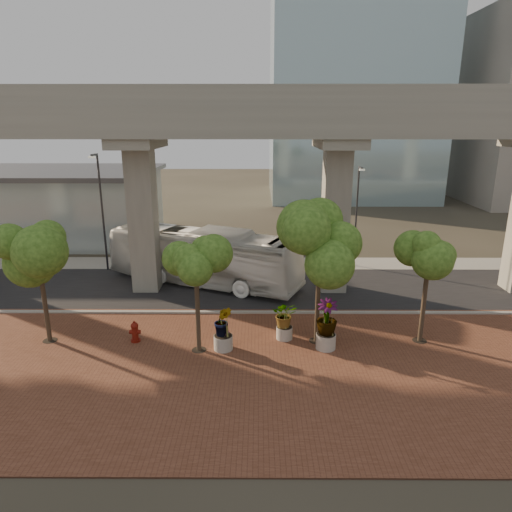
{
  "coord_description": "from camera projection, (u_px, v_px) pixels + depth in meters",
  "views": [
    {
      "loc": [
        1.22,
        -25.94,
        10.54
      ],
      "look_at": [
        1.07,
        0.5,
        2.7
      ],
      "focal_mm": 32.0,
      "sensor_mm": 36.0,
      "label": 1
    }
  ],
  "objects": [
    {
      "name": "planter_front",
      "position": [
        285.0,
        316.0,
        22.56
      ],
      "size": [
        1.81,
        1.81,
        1.99
      ],
      "color": "gray",
      "rests_on": "ground"
    },
    {
      "name": "far_sidewalk",
      "position": [
        243.0,
        263.0,
        35.06
      ],
      "size": [
        90.0,
        3.0,
        0.06
      ],
      "primitive_type": "cube",
      "color": "#9E9C93",
      "rests_on": "ground"
    },
    {
      "name": "planter_left",
      "position": [
        223.0,
        323.0,
        21.45
      ],
      "size": [
        2.02,
        2.02,
        2.22
      ],
      "color": "gray",
      "rests_on": "ground"
    },
    {
      "name": "street_tree_near_west",
      "position": [
        195.0,
        256.0,
        20.42
      ],
      "size": [
        3.12,
        3.12,
        6.13
      ],
      "color": "#4C3D2B",
      "rests_on": "ground"
    },
    {
      "name": "fire_hydrant",
      "position": [
        135.0,
        332.0,
        22.47
      ],
      "size": [
        0.53,
        0.48,
        1.06
      ],
      "color": "maroon",
      "rests_on": "ground"
    },
    {
      "name": "brick_plaza",
      "position": [
        231.0,
        368.0,
        20.2
      ],
      "size": [
        70.0,
        13.0,
        0.06
      ],
      "primitive_type": "cube",
      "color": "brown",
      "rests_on": "ground"
    },
    {
      "name": "planter_right",
      "position": [
        327.0,
        319.0,
        21.49
      ],
      "size": [
        2.32,
        2.32,
        2.48
      ],
      "color": "#A6A396",
      "rests_on": "ground"
    },
    {
      "name": "asphalt_road",
      "position": [
        240.0,
        289.0,
        29.79
      ],
      "size": [
        90.0,
        8.0,
        0.04
      ],
      "primitive_type": "cube",
      "color": "black",
      "rests_on": "ground"
    },
    {
      "name": "street_tree_near_east",
      "position": [
        320.0,
        249.0,
        21.29
      ],
      "size": [
        4.38,
        4.38,
        6.75
      ],
      "color": "#4C3D2B",
      "rests_on": "ground"
    },
    {
      "name": "transit_viaduct",
      "position": [
        239.0,
        177.0,
        27.72
      ],
      "size": [
        72.0,
        5.6,
        12.4
      ],
      "color": "gray",
      "rests_on": "ground"
    },
    {
      "name": "streetlamp_east",
      "position": [
        357.0,
        210.0,
        33.18
      ],
      "size": [
        0.37,
        1.08,
        7.43
      ],
      "color": "#2B2C30",
      "rests_on": "ground"
    },
    {
      "name": "street_tree_far_west",
      "position": [
        38.0,
        255.0,
        21.4
      ],
      "size": [
        3.75,
        3.75,
        6.19
      ],
      "color": "#4C3D2B",
      "rests_on": "ground"
    },
    {
      "name": "street_tree_far_east",
      "position": [
        429.0,
        258.0,
        21.44
      ],
      "size": [
        3.04,
        3.04,
        5.7
      ],
      "color": "#4C3D2B",
      "rests_on": "ground"
    },
    {
      "name": "transit_bus",
      "position": [
        203.0,
        257.0,
        30.34
      ],
      "size": [
        13.48,
        8.39,
        3.73
      ],
      "primitive_type": "imported",
      "rotation": [
        0.0,
        0.0,
        1.14
      ],
      "color": "silver",
      "rests_on": "ground"
    },
    {
      "name": "ground",
      "position": [
        239.0,
        301.0,
        27.88
      ],
      "size": [
        160.0,
        160.0,
        0.0
      ],
      "primitive_type": "plane",
      "color": "#332F25",
      "rests_on": "ground"
    },
    {
      "name": "curb_strip",
      "position": [
        237.0,
        313.0,
        25.94
      ],
      "size": [
        70.0,
        0.25,
        0.16
      ],
      "primitive_type": "cube",
      "color": "#9E9C93",
      "rests_on": "ground"
    },
    {
      "name": "station_pavilion",
      "position": [
        31.0,
        203.0,
        42.41
      ],
      "size": [
        23.0,
        13.0,
        6.3
      ],
      "color": "#A7B9BF",
      "rests_on": "ground"
    },
    {
      "name": "streetlamp_west",
      "position": [
        101.0,
        205.0,
        32.1
      ],
      "size": [
        0.42,
        1.22,
        8.39
      ],
      "color": "#2A292E",
      "rests_on": "ground"
    }
  ]
}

